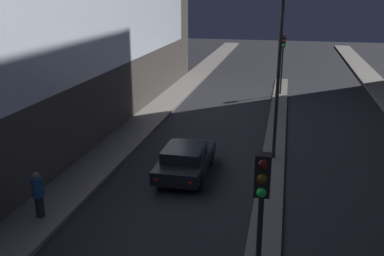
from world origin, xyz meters
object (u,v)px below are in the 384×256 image
(traffic_light_near, at_px, (261,208))
(traffic_light_mid, at_px, (283,51))
(car_left_lane, at_px, (185,159))
(pedestrian_on_left_sidewalk, at_px, (38,194))

(traffic_light_near, bearing_deg, traffic_light_mid, 90.00)
(traffic_light_mid, xyz_separation_m, car_left_lane, (-3.63, -15.76, -2.66))
(traffic_light_near, relative_size, car_left_lane, 1.03)
(traffic_light_near, bearing_deg, pedestrian_on_left_sidewalk, 154.08)
(car_left_lane, relative_size, pedestrian_on_left_sidewalk, 2.57)
(traffic_light_mid, bearing_deg, car_left_lane, -102.98)
(traffic_light_mid, xyz_separation_m, pedestrian_on_left_sidewalk, (-7.62, -20.63, -2.32))
(traffic_light_near, height_order, car_left_lane, traffic_light_near)
(traffic_light_near, height_order, pedestrian_on_left_sidewalk, traffic_light_near)
(traffic_light_near, xyz_separation_m, traffic_light_mid, (0.00, 24.33, 0.00))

